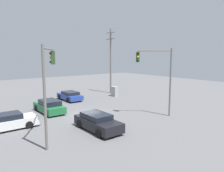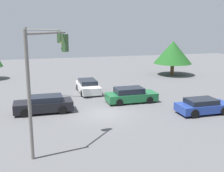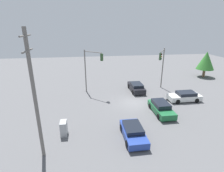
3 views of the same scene
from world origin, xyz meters
TOP-DOWN VIEW (x-y plane):
  - ground_plane at (0.00, 0.00)m, footprint 80.00×80.00m
  - sedan_blue at (7.78, -2.12)m, footprint 4.33×2.04m
  - sedan_white at (0.17, 7.60)m, footprint 2.06×4.65m
  - sedan_dark at (-4.68, 1.70)m, footprint 4.72×2.05m
  - sedan_green at (3.26, 2.67)m, footprint 4.69×2.04m
  - traffic_signal_main at (-4.69, 5.82)m, footprint 3.19×2.17m
  - traffic_signal_cross at (-4.81, -5.62)m, footprint 2.53×2.79m
  - utility_pole_tall at (9.07, -10.28)m, footprint 2.20×0.28m
  - electrical_cabinet at (6.31, -8.88)m, footprint 1.08×0.62m
  - tree_behind at (-10.94, 18.30)m, footprint 3.52×3.52m

SIDE VIEW (x-z plane):
  - ground_plane at x=0.00m, z-range 0.00..0.00m
  - sedan_blue at x=7.78m, z-range 0.00..1.25m
  - sedan_white at x=0.17m, z-range -0.01..1.33m
  - sedan_green at x=3.26m, z-range -0.03..1.38m
  - sedan_dark at x=-4.68m, z-range -0.01..1.39m
  - electrical_cabinet at x=6.31m, z-range 0.00..1.48m
  - tree_behind at x=-10.94m, z-range 0.81..6.15m
  - traffic_signal_main at x=-4.69m, z-range 1.23..8.13m
  - traffic_signal_cross at x=-4.81m, z-range 1.22..8.14m
  - utility_pole_tall at x=9.07m, z-range 0.30..10.70m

